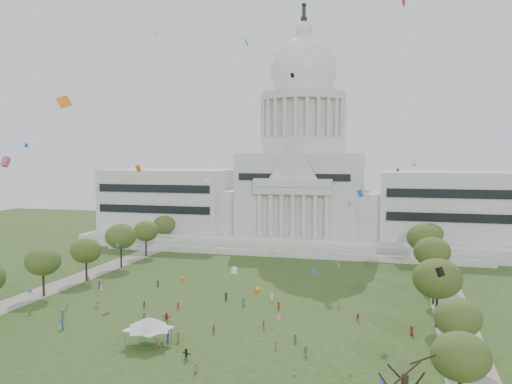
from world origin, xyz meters
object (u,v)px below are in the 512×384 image
object	(u,v)px
big_bare_tree	(405,369)
person_0	(412,331)
capitol	(303,185)
event_tent	(148,323)

from	to	relation	value
big_bare_tree	person_0	distance (m)	39.87
big_bare_tree	person_0	xyz separation A→B (m)	(1.40, 39.08, -7.77)
capitol	person_0	xyz separation A→B (m)	(39.40, -102.51, -21.40)
capitol	event_tent	distance (m)	121.40
capitol	big_bare_tree	xyz separation A→B (m)	(38.00, -141.59, -13.62)
capitol	person_0	distance (m)	111.89
big_bare_tree	event_tent	bearing A→B (deg)	153.63
event_tent	person_0	bearing A→B (deg)	21.00
event_tent	person_0	world-z (taller)	event_tent
big_bare_tree	event_tent	distance (m)	49.13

